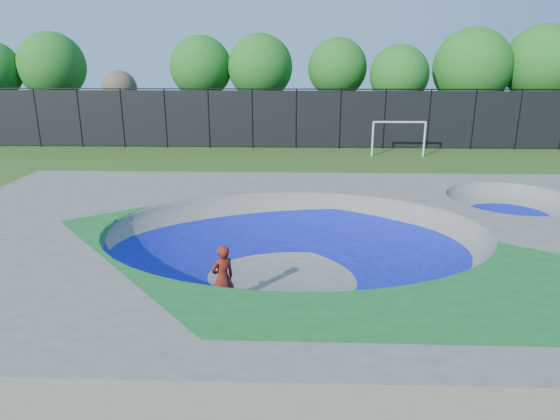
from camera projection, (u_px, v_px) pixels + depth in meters
The scene contains 7 objects.
ground at pixel (295, 276), 14.62m from camera, with size 120.00×120.00×0.00m, color #2C5216.
skate_deck at pixel (296, 253), 14.40m from camera, with size 22.00×14.00×1.50m, color gray.
skater at pixel (223, 278), 12.46m from camera, with size 0.64×0.42×1.75m, color red.
skateboard at pixel (224, 309), 12.72m from camera, with size 0.78×0.22×0.05m, color black.
soccer_goal at pixel (399, 132), 31.40m from camera, with size 3.38×0.12×2.23m.
fence at pixel (296, 118), 34.03m from camera, with size 48.09×0.09×4.04m.
treeline at pixel (326, 69), 38.06m from camera, with size 51.93×6.73×8.43m.
Camera 1 is at (-0.03, -13.38, 6.22)m, focal length 32.00 mm.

